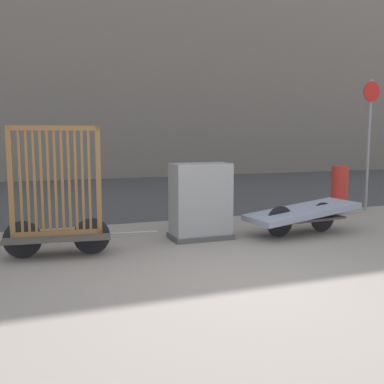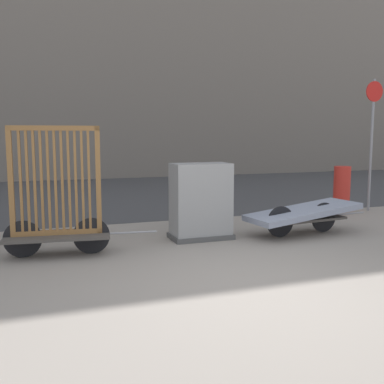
% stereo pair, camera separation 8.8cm
% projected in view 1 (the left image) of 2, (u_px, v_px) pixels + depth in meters
% --- Properties ---
extents(ground_plane, '(60.00, 60.00, 0.00)m').
position_uv_depth(ground_plane, '(264.00, 290.00, 5.02)').
color(ground_plane, gray).
extents(road_strip, '(56.00, 9.35, 0.01)m').
position_uv_depth(road_strip, '(113.00, 193.00, 13.35)').
color(road_strip, '#424244').
rests_on(road_strip, ground_plane).
extents(bike_cart_with_bedframe, '(2.18, 0.79, 1.85)m').
position_uv_depth(bike_cart_with_bedframe, '(57.00, 209.00, 6.34)').
color(bike_cart_with_bedframe, '#4C4742').
rests_on(bike_cart_with_bedframe, ground_plane).
extents(bike_cart_with_mattress, '(2.46, 1.01, 0.54)m').
position_uv_depth(bike_cart_with_mattress, '(302.00, 213.00, 7.81)').
color(bike_cart_with_mattress, '#4C4742').
rests_on(bike_cart_with_mattress, ground_plane).
extents(utility_cabinet, '(1.01, 0.59, 1.26)m').
position_uv_depth(utility_cabinet, '(200.00, 204.00, 7.45)').
color(utility_cabinet, '#4C4C4C').
rests_on(utility_cabinet, ground_plane).
extents(trash_bin, '(0.37, 0.37, 1.04)m').
position_uv_depth(trash_bin, '(340.00, 183.00, 10.04)').
color(trash_bin, gray).
rests_on(trash_bin, ground_plane).
extents(sign_post, '(0.45, 0.06, 2.96)m').
position_uv_depth(sign_post, '(369.00, 131.00, 10.16)').
color(sign_post, gray).
rests_on(sign_post, ground_plane).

